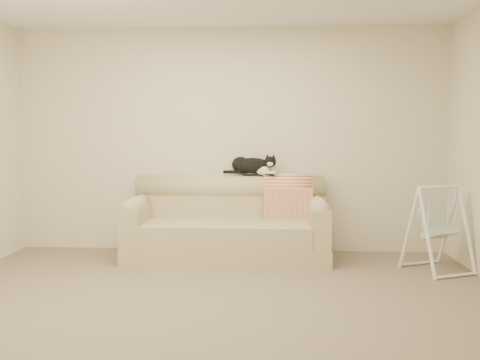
# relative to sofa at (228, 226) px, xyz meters

# --- Properties ---
(ground_plane) EXTENTS (5.00, 5.00, 0.00)m
(ground_plane) POSITION_rel_sofa_xyz_m (-0.00, -1.62, -0.35)
(ground_plane) COLOR #6C5D4E
(ground_plane) RESTS_ON ground
(room_shell) EXTENTS (5.04, 4.04, 2.60)m
(room_shell) POSITION_rel_sofa_xyz_m (-0.00, -1.62, 1.18)
(room_shell) COLOR beige
(room_shell) RESTS_ON ground
(sofa) EXTENTS (2.20, 0.93, 0.90)m
(sofa) POSITION_rel_sofa_xyz_m (0.00, 0.00, 0.00)
(sofa) COLOR tan
(sofa) RESTS_ON ground
(remote_a) EXTENTS (0.18, 0.07, 0.03)m
(remote_a) POSITION_rel_sofa_xyz_m (0.25, 0.24, 0.56)
(remote_a) COLOR black
(remote_a) RESTS_ON sofa
(remote_b) EXTENTS (0.18, 0.10, 0.02)m
(remote_b) POSITION_rel_sofa_xyz_m (0.43, 0.22, 0.56)
(remote_b) COLOR black
(remote_b) RESTS_ON sofa
(tuxedo_cat) EXTENTS (0.62, 0.32, 0.24)m
(tuxedo_cat) POSITION_rel_sofa_xyz_m (0.26, 0.26, 0.66)
(tuxedo_cat) COLOR black
(tuxedo_cat) RESTS_ON sofa
(throw_blanket) EXTENTS (0.56, 0.38, 0.58)m
(throw_blanket) POSITION_rel_sofa_xyz_m (0.67, 0.23, 0.37)
(throw_blanket) COLOR #B94E2F
(throw_blanket) RESTS_ON sofa
(baby_swing) EXTENTS (0.71, 0.73, 0.87)m
(baby_swing) POSITION_rel_sofa_xyz_m (2.14, -0.47, 0.08)
(baby_swing) COLOR white
(baby_swing) RESTS_ON ground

